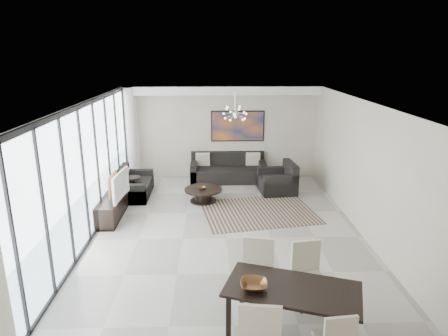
{
  "coord_description": "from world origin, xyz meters",
  "views": [
    {
      "loc": [
        -0.28,
        -7.89,
        3.91
      ],
      "look_at": [
        -0.03,
        1.18,
        1.25
      ],
      "focal_mm": 32.0,
      "sensor_mm": 36.0,
      "label": 1
    }
  ],
  "objects_px": {
    "coffee_table": "(203,194)",
    "tv_console": "(112,207)",
    "dining_table": "(292,293)",
    "television": "(116,185)",
    "sofa_main": "(228,171)"
  },
  "relations": [
    {
      "from": "television",
      "to": "dining_table",
      "type": "relative_size",
      "value": 0.55
    },
    {
      "from": "coffee_table",
      "to": "tv_console",
      "type": "relative_size",
      "value": 0.6
    },
    {
      "from": "sofa_main",
      "to": "tv_console",
      "type": "relative_size",
      "value": 1.38
    },
    {
      "from": "television",
      "to": "dining_table",
      "type": "bearing_deg",
      "value": -136.5
    },
    {
      "from": "coffee_table",
      "to": "sofa_main",
      "type": "distance_m",
      "value": 1.97
    },
    {
      "from": "coffee_table",
      "to": "tv_console",
      "type": "height_order",
      "value": "tv_console"
    },
    {
      "from": "coffee_table",
      "to": "tv_console",
      "type": "distance_m",
      "value": 2.43
    },
    {
      "from": "tv_console",
      "to": "dining_table",
      "type": "xyz_separation_m",
      "value": [
        3.56,
        -4.34,
        0.42
      ]
    },
    {
      "from": "coffee_table",
      "to": "dining_table",
      "type": "height_order",
      "value": "dining_table"
    },
    {
      "from": "television",
      "to": "dining_table",
      "type": "height_order",
      "value": "television"
    },
    {
      "from": "coffee_table",
      "to": "tv_console",
      "type": "xyz_separation_m",
      "value": [
        -2.2,
        -1.01,
        0.06
      ]
    },
    {
      "from": "coffee_table",
      "to": "sofa_main",
      "type": "height_order",
      "value": "sofa_main"
    },
    {
      "from": "coffee_table",
      "to": "television",
      "type": "distance_m",
      "value": 2.4
    },
    {
      "from": "coffee_table",
      "to": "television",
      "type": "height_order",
      "value": "television"
    },
    {
      "from": "tv_console",
      "to": "dining_table",
      "type": "relative_size",
      "value": 0.83
    }
  ]
}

